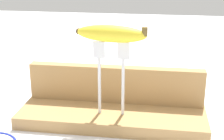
% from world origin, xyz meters
% --- Properties ---
extents(ground_plane, '(3.00, 3.00, 0.00)m').
position_xyz_m(ground_plane, '(0.00, 0.00, 0.00)').
color(ground_plane, silver).
extents(wooden_board, '(0.43, 0.14, 0.03)m').
position_xyz_m(wooden_board, '(0.00, 0.00, 0.01)').
color(wooden_board, '#A87F4C').
rests_on(wooden_board, ground).
extents(board_backstop, '(0.42, 0.03, 0.09)m').
position_xyz_m(board_backstop, '(0.00, 0.06, 0.07)').
color(board_backstop, '#A87F4C').
rests_on(board_backstop, wooden_board).
extents(fork_stand_center, '(0.08, 0.01, 0.17)m').
position_xyz_m(fork_stand_center, '(0.00, -0.01, 0.13)').
color(fork_stand_center, silver).
rests_on(fork_stand_center, wooden_board).
extents(banana_raised_center, '(0.16, 0.06, 0.04)m').
position_xyz_m(banana_raised_center, '(-0.00, -0.01, 0.21)').
color(banana_raised_center, yellow).
rests_on(banana_raised_center, fork_stand_center).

